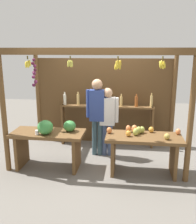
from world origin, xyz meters
The scene contains 7 objects.
ground_plane centered at (0.00, 0.00, 0.00)m, with size 12.00×12.00×0.00m, color slate.
market_stall centered at (-0.01, 0.43, 1.35)m, with size 3.50×1.90×2.34m.
fruit_counter_left centered at (-0.89, -0.69, 0.63)m, with size 1.42×0.65×1.02m.
fruit_counter_right centered at (0.92, -0.66, 0.57)m, with size 1.43×0.64×0.90m.
bottle_shelf_unit centered at (0.10, 0.67, 0.81)m, with size 2.24×0.22×1.35m.
vendor_man centered at (-0.05, 0.07, 1.03)m, with size 0.48×0.23×1.71m.
vendor_woman centered at (0.17, 0.07, 0.91)m, with size 0.48×0.21×1.52m.
Camera 1 is at (0.64, -5.17, 2.32)m, focal length 40.16 mm.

